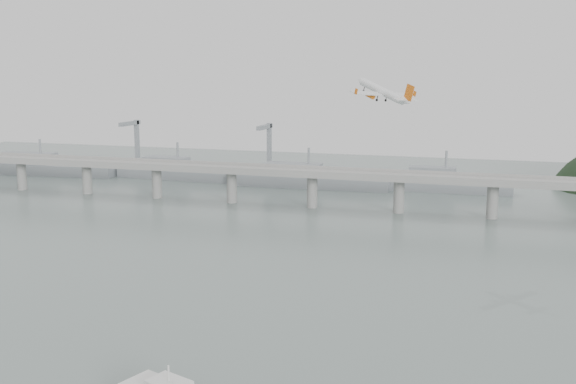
% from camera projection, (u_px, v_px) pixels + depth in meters
% --- Properties ---
extents(ground, '(900.00, 900.00, 0.00)m').
position_uv_depth(ground, '(232.00, 347.00, 194.17)').
color(ground, slate).
rests_on(ground, ground).
extents(bridge, '(800.00, 22.00, 23.90)m').
position_uv_depth(bridge, '(362.00, 180.00, 379.37)').
color(bridge, gray).
rests_on(bridge, ground).
extents(distant_fleet, '(453.00, 60.90, 40.00)m').
position_uv_depth(distant_fleet, '(168.00, 171.00, 487.25)').
color(distant_fleet, gray).
rests_on(distant_fleet, ground).
extents(airliner, '(27.94, 26.64, 11.75)m').
position_uv_depth(airliner, '(383.00, 92.00, 262.67)').
color(airliner, silver).
rests_on(airliner, ground).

